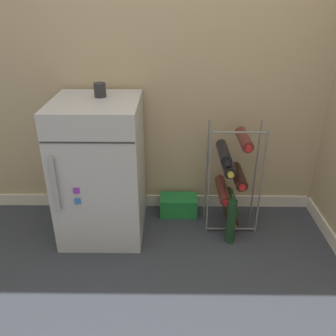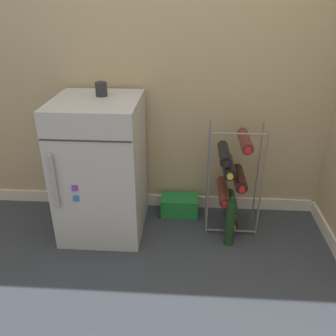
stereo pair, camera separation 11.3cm
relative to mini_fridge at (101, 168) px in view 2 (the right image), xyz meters
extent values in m
plane|color=#333842|center=(0.50, -0.41, -0.45)|extent=(14.00, 14.00, 0.00)
cube|color=tan|center=(0.50, 0.33, 0.80)|extent=(6.97, 0.06, 2.50)
cube|color=silver|center=(0.50, 0.29, -0.41)|extent=(6.97, 0.01, 0.09)
cube|color=#B7BABF|center=(0.00, 0.00, 0.00)|extent=(0.52, 0.54, 0.90)
cube|color=#2D2D2D|center=(0.00, -0.27, 0.30)|extent=(0.51, 0.00, 0.01)
cube|color=#9E9EA3|center=(-0.20, -0.29, 0.05)|extent=(0.02, 0.02, 0.34)
cube|color=purple|center=(-0.09, -0.27, 0.00)|extent=(0.04, 0.02, 0.04)
cube|color=blue|center=(-0.09, -0.27, -0.07)|extent=(0.04, 0.01, 0.04)
cylinder|color=slate|center=(0.69, -0.03, -0.08)|extent=(0.01, 0.01, 0.74)
cylinder|color=slate|center=(1.02, -0.03, -0.08)|extent=(0.01, 0.01, 0.74)
cylinder|color=slate|center=(0.69, 0.14, -0.08)|extent=(0.01, 0.01, 0.74)
cylinder|color=slate|center=(1.02, 0.14, -0.08)|extent=(0.01, 0.01, 0.74)
cylinder|color=slate|center=(0.86, -0.03, -0.43)|extent=(0.33, 0.01, 0.01)
cylinder|color=slate|center=(0.86, -0.03, 0.27)|extent=(0.33, 0.01, 0.01)
cylinder|color=black|center=(0.86, 0.06, -0.35)|extent=(0.08, 0.30, 0.08)
cylinder|color=gold|center=(0.86, -0.10, -0.35)|extent=(0.04, 0.02, 0.04)
cylinder|color=#19381E|center=(0.85, 0.06, -0.27)|extent=(0.08, 0.26, 0.08)
cylinder|color=gold|center=(0.85, -0.09, -0.27)|extent=(0.04, 0.02, 0.04)
cylinder|color=#56231E|center=(0.79, 0.06, -0.18)|extent=(0.07, 0.31, 0.07)
cylinder|color=red|center=(0.79, -0.11, -0.18)|extent=(0.03, 0.02, 0.03)
cylinder|color=black|center=(0.89, 0.06, -0.07)|extent=(0.08, 0.27, 0.08)
cylinder|color=red|center=(0.89, -0.09, -0.07)|extent=(0.04, 0.02, 0.04)
cylinder|color=black|center=(0.81, 0.06, 0.01)|extent=(0.08, 0.26, 0.08)
cylinder|color=gold|center=(0.81, -0.09, 0.01)|extent=(0.04, 0.02, 0.04)
cylinder|color=black|center=(0.78, 0.06, 0.10)|extent=(0.07, 0.27, 0.07)
cylinder|color=black|center=(0.78, -0.09, 0.10)|extent=(0.03, 0.02, 0.03)
cylinder|color=#56231E|center=(0.90, 0.06, 0.19)|extent=(0.07, 0.27, 0.07)
cylinder|color=red|center=(0.90, -0.09, 0.19)|extent=(0.04, 0.02, 0.04)
cube|color=#1E7F38|center=(0.50, 0.19, -0.38)|extent=(0.27, 0.16, 0.14)
cylinder|color=#28282D|center=(0.02, 0.08, 0.49)|extent=(0.07, 0.07, 0.08)
cylinder|color=#19381E|center=(0.83, -0.14, -0.30)|extent=(0.06, 0.06, 0.31)
cylinder|color=#19381E|center=(0.83, -0.14, -0.12)|extent=(0.03, 0.03, 0.04)
camera|label=1|loc=(0.45, -2.02, 1.02)|focal=38.00mm
camera|label=2|loc=(0.56, -2.01, 1.02)|focal=38.00mm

